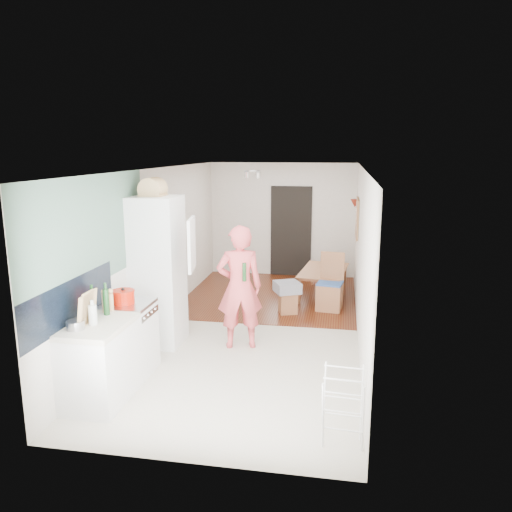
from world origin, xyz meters
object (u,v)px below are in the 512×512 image
(drying_rack, at_px, (343,408))
(dining_table, at_px, (325,285))
(dining_chair, at_px, (330,282))
(stool, at_px, (288,303))
(person, at_px, (239,276))

(drying_rack, bearing_deg, dining_table, 98.35)
(dining_chair, height_order, stool, dining_chair)
(person, xyz_separation_m, dining_table, (1.10, 2.77, -0.83))
(dining_chair, relative_size, drying_rack, 1.35)
(person, relative_size, dining_chair, 2.07)
(dining_table, xyz_separation_m, dining_chair, (0.12, -0.87, 0.29))
(dining_table, bearing_deg, drying_rack, -169.23)
(dining_table, bearing_deg, person, 164.87)
(dining_table, bearing_deg, stool, 160.35)
(dining_chair, relative_size, stool, 2.69)
(person, distance_m, dining_table, 3.09)
(dining_table, distance_m, stool, 1.32)
(drying_rack, bearing_deg, person, 127.67)
(dining_table, height_order, drying_rack, drying_rack)
(stool, bearing_deg, drying_rack, -75.98)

